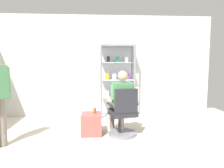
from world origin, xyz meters
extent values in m
cube|color=silver|center=(0.00, 3.00, 1.35)|extent=(6.00, 0.10, 2.70)
cylinder|color=gray|center=(-0.02, 2.50, 0.95)|extent=(0.05, 0.05, 1.90)
cylinder|color=gray|center=(0.82, 2.50, 0.95)|extent=(0.05, 0.05, 1.90)
cylinder|color=gray|center=(-0.02, 2.90, 0.95)|extent=(0.05, 0.05, 1.90)
cylinder|color=gray|center=(0.82, 2.90, 0.95)|extent=(0.05, 0.05, 1.90)
cube|color=gray|center=(0.40, 2.70, 1.88)|extent=(0.90, 0.45, 0.04)
cube|color=gray|center=(0.40, 2.70, 0.02)|extent=(0.90, 0.45, 0.04)
cube|color=silver|center=(0.40, 2.92, 0.95)|extent=(0.84, 0.02, 1.80)
cube|color=silver|center=(0.40, 2.70, 0.55)|extent=(0.82, 0.39, 0.02)
cube|color=silver|center=(0.13, 2.67, 0.63)|extent=(0.08, 0.06, 0.15)
cube|color=#264CB2|center=(0.31, 2.74, 0.64)|extent=(0.09, 0.04, 0.16)
cube|color=#268C4C|center=(0.48, 2.67, 0.63)|extent=(0.09, 0.06, 0.14)
cube|color=#268C4C|center=(0.67, 2.70, 0.63)|extent=(0.09, 0.05, 0.14)
cube|color=silver|center=(0.40, 2.70, 1.00)|extent=(0.82, 0.39, 0.02)
cube|color=gold|center=(0.13, 2.67, 1.09)|extent=(0.09, 0.05, 0.16)
cube|color=silver|center=(0.32, 2.72, 1.08)|extent=(0.09, 0.05, 0.15)
cube|color=#264CB2|center=(0.49, 2.69, 1.07)|extent=(0.09, 0.05, 0.13)
cube|color=purple|center=(0.68, 2.75, 1.08)|extent=(0.08, 0.04, 0.15)
cube|color=silver|center=(0.40, 2.70, 1.45)|extent=(0.82, 0.39, 0.02)
cube|color=black|center=(0.17, 2.74, 1.53)|extent=(0.07, 0.04, 0.15)
cube|color=#268C4C|center=(0.41, 2.74, 1.53)|extent=(0.09, 0.04, 0.15)
cube|color=silver|center=(0.64, 2.69, 1.53)|extent=(0.08, 0.04, 0.14)
cylinder|color=slate|center=(0.38, 1.34, 0.03)|extent=(0.56, 0.56, 0.06)
cylinder|color=slate|center=(0.38, 1.34, 0.24)|extent=(0.07, 0.07, 0.41)
cube|color=#26262D|center=(0.38, 1.34, 0.46)|extent=(0.57, 0.57, 0.10)
cube|color=#26262D|center=(0.42, 1.13, 0.73)|extent=(0.45, 0.17, 0.45)
cube|color=#26262D|center=(0.63, 1.39, 0.64)|extent=(0.10, 0.30, 0.04)
cube|color=#26262D|center=(0.12, 1.28, 0.64)|extent=(0.10, 0.30, 0.04)
cylinder|color=slate|center=(0.43, 1.56, 0.56)|extent=(0.22, 0.42, 0.14)
cylinder|color=slate|center=(0.39, 1.75, 0.28)|extent=(0.11, 0.11, 0.56)
cylinder|color=slate|center=(0.23, 1.51, 0.56)|extent=(0.22, 0.42, 0.14)
cylinder|color=slate|center=(0.19, 1.71, 0.28)|extent=(0.11, 0.11, 0.56)
cube|color=#4C8C59|center=(0.38, 1.34, 0.81)|extent=(0.40, 0.29, 0.50)
sphere|color=tan|center=(0.38, 1.34, 1.19)|extent=(0.20, 0.20, 0.20)
cylinder|color=#4C8C59|center=(0.57, 1.38, 0.88)|extent=(0.09, 0.09, 0.28)
cylinder|color=tan|center=(0.53, 1.56, 0.66)|extent=(0.14, 0.31, 0.08)
cylinder|color=#4C8C59|center=(0.18, 1.30, 0.88)|extent=(0.09, 0.09, 0.28)
cylinder|color=tan|center=(0.14, 1.47, 0.66)|extent=(0.14, 0.31, 0.08)
cube|color=#B24C47|center=(-0.24, 1.46, 0.21)|extent=(0.41, 0.47, 0.42)
cylinder|color=brown|center=(-0.18, 1.50, 0.47)|extent=(0.06, 0.06, 0.11)
cylinder|color=slate|center=(-1.76, 0.94, 0.42)|extent=(0.13, 0.13, 0.85)
cylinder|color=#4C8C59|center=(-1.68, 1.04, 1.10)|extent=(0.09, 0.09, 0.55)
camera|label=1|loc=(-0.11, -2.63, 1.45)|focal=32.94mm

